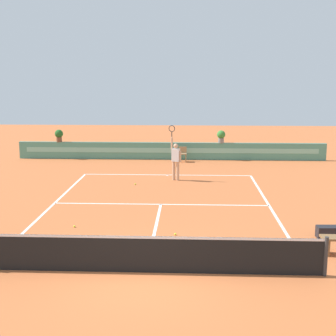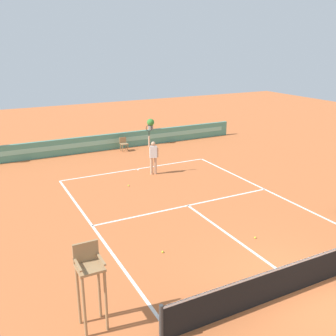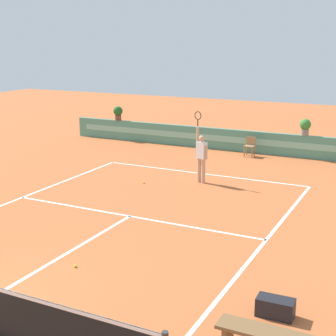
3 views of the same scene
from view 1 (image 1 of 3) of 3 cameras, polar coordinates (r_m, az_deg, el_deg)
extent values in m
plane|color=#BC6033|center=(17.78, -0.94, -4.74)|extent=(60.00, 60.00, 0.00)
cube|color=white|center=(23.49, -0.08, -0.83)|extent=(8.22, 0.10, 0.01)
cube|color=white|center=(18.16, -0.87, -4.38)|extent=(8.22, 0.10, 0.01)
cube|color=white|center=(15.11, -1.59, -7.60)|extent=(0.10, 6.40, 0.01)
cube|color=white|center=(18.43, -13.86, -4.48)|extent=(0.10, 11.89, 0.01)
cube|color=white|center=(17.96, 12.30, -4.82)|extent=(0.10, 11.89, 0.01)
cube|color=white|center=(23.40, -0.09, -0.88)|extent=(0.10, 0.20, 0.01)
cylinder|color=#333333|center=(12.36, 18.43, -10.06)|extent=(0.10, 0.10, 1.00)
cube|color=black|center=(11.95, -2.72, -10.35)|extent=(8.82, 0.02, 0.95)
cube|color=white|center=(11.80, -2.74, -8.33)|extent=(8.82, 0.03, 0.06)
cube|color=#4C8E7A|center=(27.83, 0.35, 2.07)|extent=(18.00, 0.20, 1.00)
cube|color=#7ABCA8|center=(27.72, 0.34, 2.13)|extent=(17.10, 0.01, 0.28)
cylinder|color=#99754C|center=(26.90, 1.40, 1.16)|extent=(0.05, 0.05, 0.45)
cylinder|color=#99754C|center=(26.89, 2.15, 1.15)|extent=(0.05, 0.05, 0.45)
cylinder|color=#99754C|center=(27.24, 1.42, 1.28)|extent=(0.05, 0.05, 0.45)
cylinder|color=#99754C|center=(27.24, 2.16, 1.28)|extent=(0.05, 0.05, 0.45)
cube|color=#99754C|center=(27.03, 1.78, 1.73)|extent=(0.44, 0.44, 0.04)
cube|color=#99754C|center=(27.19, 1.79, 2.21)|extent=(0.44, 0.04, 0.36)
cube|color=brown|center=(13.88, 18.52, -8.94)|extent=(0.08, 0.40, 0.45)
cube|color=black|center=(15.26, 18.73, -7.31)|extent=(0.71, 0.39, 0.36)
cylinder|color=tan|center=(22.22, 1.18, -0.35)|extent=(0.14, 0.14, 0.90)
cylinder|color=tan|center=(22.28, 0.70, -0.32)|extent=(0.14, 0.14, 0.90)
cube|color=white|center=(22.11, 0.94, 1.57)|extent=(0.41, 0.32, 0.60)
sphere|color=tan|center=(22.05, 0.95, 2.67)|extent=(0.22, 0.22, 0.22)
cylinder|color=tan|center=(22.10, 0.46, 3.01)|extent=(0.09, 0.09, 0.55)
cylinder|color=black|center=(22.04, 0.46, 4.09)|extent=(0.04, 0.04, 0.24)
torus|color=#262626|center=(22.01, 0.46, 4.76)|extent=(0.30, 0.13, 0.31)
cylinder|color=tan|center=(22.05, 1.48, 1.41)|extent=(0.09, 0.09, 0.50)
sphere|color=#CCE033|center=(14.75, 0.88, -7.94)|extent=(0.07, 0.07, 0.07)
sphere|color=#CCE033|center=(15.77, -11.19, -6.89)|extent=(0.07, 0.07, 0.07)
sphere|color=#CCE033|center=(21.43, -3.97, -1.94)|extent=(0.07, 0.07, 0.07)
cylinder|color=gray|center=(27.78, 6.39, 3.32)|extent=(0.32, 0.32, 0.28)
sphere|color=#387F33|center=(27.74, 6.41, 4.02)|extent=(0.48, 0.48, 0.48)
cylinder|color=brown|center=(28.76, -12.95, 3.36)|extent=(0.32, 0.32, 0.28)
sphere|color=#235B23|center=(28.71, -12.98, 4.04)|extent=(0.48, 0.48, 0.48)
camera|label=2|loc=(9.93, -60.79, 15.26)|focal=41.13mm
camera|label=3|loc=(8.24, 53.16, 8.33)|focal=54.42mm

